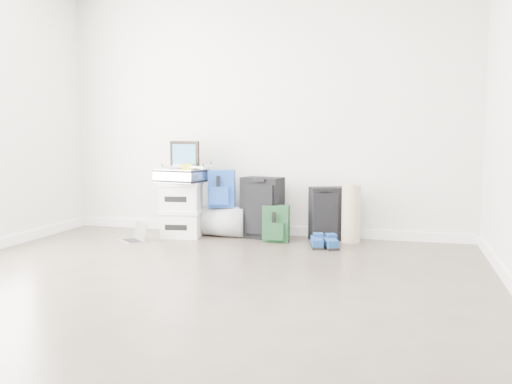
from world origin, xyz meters
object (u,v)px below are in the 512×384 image
(boxes_stack, at_px, (182,209))
(carry_on, at_px, (327,214))
(large_suitcase, at_px, (262,208))
(duffel_bag, at_px, (223,221))
(briefcase, at_px, (181,175))
(laptop, at_px, (135,237))

(boxes_stack, relative_size, carry_on, 1.08)
(large_suitcase, relative_size, carry_on, 1.17)
(duffel_bag, bearing_deg, boxes_stack, -152.17)
(carry_on, bearing_deg, boxes_stack, 166.43)
(boxes_stack, bearing_deg, carry_on, 0.45)
(briefcase, bearing_deg, large_suitcase, 22.54)
(large_suitcase, bearing_deg, duffel_bag, -168.53)
(large_suitcase, height_order, laptop, large_suitcase)
(briefcase, relative_size, duffel_bag, 0.92)
(briefcase, xyz_separation_m, duffel_bag, (0.40, 0.17, -0.50))
(large_suitcase, distance_m, laptop, 1.35)
(boxes_stack, xyz_separation_m, duffel_bag, (0.40, 0.17, -0.14))
(duffel_bag, height_order, laptop, duffel_bag)
(boxes_stack, distance_m, large_suitcase, 0.86)
(carry_on, relative_size, laptop, 1.65)
(boxes_stack, distance_m, carry_on, 1.54)
(boxes_stack, xyz_separation_m, carry_on, (1.52, 0.24, -0.02))
(briefcase, height_order, laptop, briefcase)
(briefcase, xyz_separation_m, laptop, (-0.37, -0.36, -0.62))
(duffel_bag, bearing_deg, laptop, -140.48)
(boxes_stack, distance_m, laptop, 0.57)
(boxes_stack, relative_size, laptop, 1.77)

